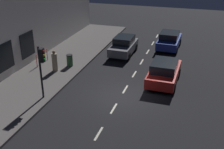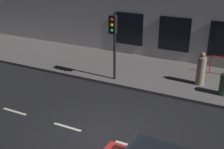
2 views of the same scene
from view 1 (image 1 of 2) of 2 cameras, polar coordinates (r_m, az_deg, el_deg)
The scene contains 10 objects.
ground_plane at distance 18.28m, azimuth 1.84°, elevation -4.35°, with size 60.00×60.00×0.00m, color black.
sidewalk at distance 20.63m, azimuth -15.09°, elevation -1.49°, with size 4.50×32.00×0.15m.
lane_centre_line at distance 19.13m, azimuth 2.67°, elevation -2.97°, with size 0.12×27.20×0.01m.
traffic_light at distance 17.31m, azimuth -13.94°, elevation 2.45°, with size 0.46×0.32×3.32m.
parked_car_0 at distance 20.12m, azimuth 10.40°, elevation 0.55°, with size 2.06×4.27×1.58m.
parked_car_1 at distance 27.17m, azimuth 11.39°, elevation 6.77°, with size 2.02×4.06×1.58m.
parked_car_3 at distance 25.16m, azimuth 2.36°, elevation 5.81°, with size 1.86×3.93×1.58m.
pedestrian_0 at distance 21.72m, azimuth -11.42°, elevation 2.53°, with size 0.45×0.45×1.60m.
trash_bin at distance 22.50m, azimuth -8.47°, elevation 2.83°, with size 0.49×0.49×0.94m.
red_railing at distance 23.35m, azimuth -13.89°, elevation 3.75°, with size 0.05×1.66×0.97m.
Camera 1 is at (-4.30, 15.45, 8.77)m, focal length 45.64 mm.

